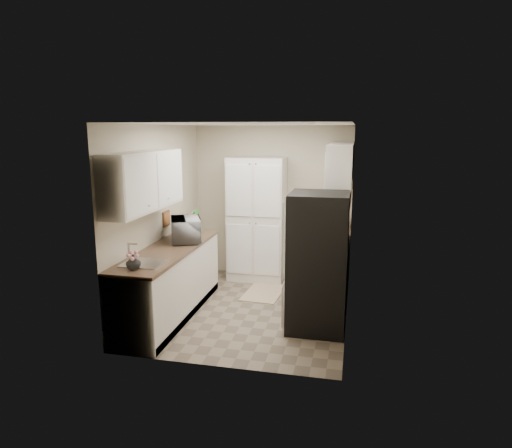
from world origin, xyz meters
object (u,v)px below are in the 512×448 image
microwave (186,230)px  toaster_oven (333,220)px  pantry_cabinet (257,219)px  electric_range (325,272)px  wine_bottle (188,225)px  refrigerator (318,262)px

microwave → toaster_oven: microwave is taller
pantry_cabinet → toaster_oven: bearing=-0.1°
pantry_cabinet → electric_range: size_ratio=1.77×
wine_bottle → pantry_cabinet: bearing=48.5°
pantry_cabinet → electric_range: bearing=-38.2°
microwave → wine_bottle: (-0.12, 0.38, -0.02)m
refrigerator → microwave: bearing=167.6°
refrigerator → toaster_oven: 1.73m
electric_range → wine_bottle: bearing=-179.6°
pantry_cabinet → toaster_oven: (1.22, -0.00, 0.04)m
electric_range → toaster_oven: 1.08m
microwave → toaster_oven: size_ratio=1.44×
refrigerator → toaster_oven: (0.08, 1.72, 0.19)m
electric_range → toaster_oven: bearing=87.2°
electric_range → toaster_oven: (0.04, 0.92, 0.56)m
microwave → pantry_cabinet: bearing=-52.2°
pantry_cabinet → refrigerator: bearing=-56.5°
toaster_oven → microwave: bearing=-144.3°
pantry_cabinet → toaster_oven: size_ratio=5.00×
electric_range → refrigerator: refrigerator is taller
electric_range → microwave: (-1.88, -0.39, 0.60)m
electric_range → wine_bottle: wine_bottle is taller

